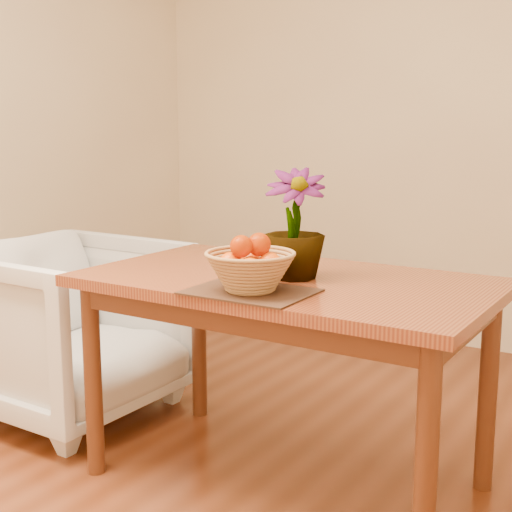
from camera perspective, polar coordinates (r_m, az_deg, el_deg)
The scene contains 7 objects.
wall_back at distance 4.20m, azimuth 16.09°, elevation 11.14°, with size 4.00×0.02×2.70m, color #FDE9C0.
table at distance 2.47m, azimuth 2.46°, elevation -3.68°, with size 1.40×0.80×0.75m.
placemat at distance 2.22m, azimuth -0.46°, elevation -2.87°, with size 0.38×0.28×0.01m, color #3C2316.
wicker_basket at distance 2.20m, azimuth -0.46°, elevation -1.35°, with size 0.28×0.28×0.12m.
orange_pile at distance 2.19m, azimuth -0.44°, elevation 0.04°, with size 0.18×0.17×0.13m.
potted_plant at distance 2.40m, azimuth 3.07°, elevation 2.58°, with size 0.21×0.21×0.37m, color #174A15.
armchair at distance 3.25m, azimuth -14.63°, elevation -4.91°, with size 0.83×0.77×0.85m, color #816659.
Camera 1 is at (1.18, -1.78, 1.26)m, focal length 50.00 mm.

